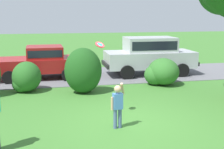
{
  "coord_description": "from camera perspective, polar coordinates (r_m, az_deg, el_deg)",
  "views": [
    {
      "loc": [
        -2.23,
        -8.12,
        3.12
      ],
      "look_at": [
        -0.25,
        1.58,
        1.1
      ],
      "focal_mm": 48.51,
      "sensor_mm": 36.0,
      "label": 1
    }
  ],
  "objects": [
    {
      "name": "driveway_strip",
      "position": [
        15.4,
        -2.97,
        -0.14
      ],
      "size": [
        28.0,
        4.4,
        0.02
      ],
      "primitive_type": "cube",
      "color": "slate",
      "rests_on": "ground"
    },
    {
      "name": "shrub_centre_right",
      "position": [
        13.49,
        9.28,
        0.4
      ],
      "size": [
        1.51,
        1.55,
        1.18
      ],
      "color": "#33702B",
      "rests_on": "ground"
    },
    {
      "name": "parked_sedan",
      "position": [
        14.98,
        -13.33,
        2.49
      ],
      "size": [
        4.46,
        2.22,
        1.56
      ],
      "color": "maroon",
      "rests_on": "ground"
    },
    {
      "name": "parked_suv",
      "position": [
        15.58,
        7.09,
        3.9
      ],
      "size": [
        4.71,
        2.13,
        1.92
      ],
      "color": "silver",
      "rests_on": "ground"
    },
    {
      "name": "child_thrower",
      "position": [
        8.26,
        1.07,
        -5.4
      ],
      "size": [
        0.43,
        0.31,
        1.29
      ],
      "color": "#4C608C",
      "rests_on": "ground"
    },
    {
      "name": "shrub_centre_left",
      "position": [
        12.61,
        -15.93,
        -0.63
      ],
      "size": [
        1.16,
        1.27,
        1.22
      ],
      "color": "#286023",
      "rests_on": "ground"
    },
    {
      "name": "shrub_centre",
      "position": [
        11.92,
        -5.45,
        0.73
      ],
      "size": [
        1.47,
        1.24,
        1.8
      ],
      "color": "#1E511C",
      "rests_on": "ground"
    },
    {
      "name": "ground_plane",
      "position": [
        8.98,
        3.64,
        -8.82
      ],
      "size": [
        80.0,
        80.0,
        0.0
      ],
      "primitive_type": "plane",
      "color": "#3D752D"
    },
    {
      "name": "frisbee",
      "position": [
        8.86,
        -2.3,
        5.62
      ],
      "size": [
        0.31,
        0.26,
        0.23
      ],
      "color": "red"
    }
  ]
}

